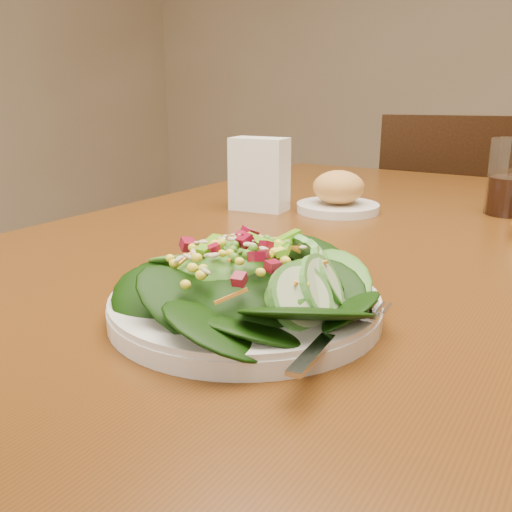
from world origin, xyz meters
name	(u,v)px	position (x,y,z in m)	size (l,w,h in m)	color
dining_table	(346,293)	(0.00, 0.00, 0.65)	(0.90, 1.40, 0.75)	#502D0C
chair_far	(438,247)	(-0.11, 1.01, 0.47)	(0.51, 0.51, 0.89)	black
salad_plate	(253,291)	(0.06, -0.37, 0.78)	(0.27, 0.26, 0.08)	silver
bread_plate	(338,195)	(-0.08, 0.13, 0.78)	(0.15, 0.15, 0.07)	silver
drinking_glass	(510,183)	(0.18, 0.26, 0.81)	(0.08, 0.08, 0.13)	silver
napkin_holder	(259,172)	(-0.21, 0.07, 0.82)	(0.11, 0.07, 0.13)	white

